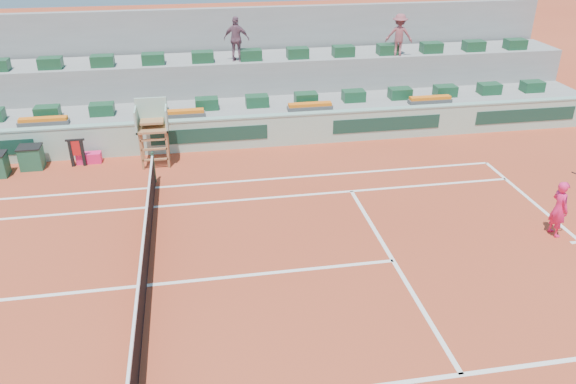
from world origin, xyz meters
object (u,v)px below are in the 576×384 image
object	(u,v)px
umpire_chair	(152,124)
player_bag	(89,158)
tennis_player	(559,208)
drink_cooler_a	(31,157)

from	to	relation	value
umpire_chair	player_bag	bearing A→B (deg)	168.46
player_bag	umpire_chair	distance (m)	2.82
umpire_chair	tennis_player	distance (m)	13.36
tennis_player	umpire_chair	bearing A→B (deg)	148.49
tennis_player	drink_cooler_a	bearing A→B (deg)	155.06
umpire_chair	tennis_player	size ratio (longest dim) A/B	1.05
player_bag	umpire_chair	bearing A→B (deg)	-11.54
drink_cooler_a	tennis_player	xyz separation A→B (m)	(15.72, -7.31, 0.42)
umpire_chair	drink_cooler_a	distance (m)	4.50
player_bag	tennis_player	xyz separation A→B (m)	(13.80, -7.47, 0.65)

